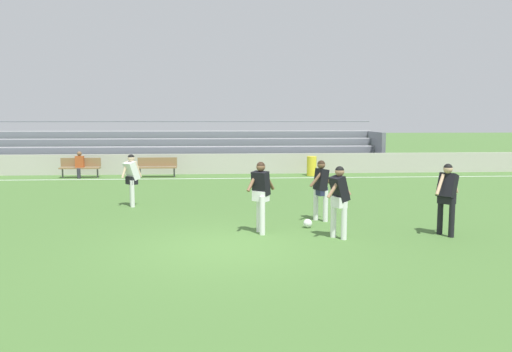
# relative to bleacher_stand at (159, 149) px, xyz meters

# --- Properties ---
(ground_plane) EXTENTS (160.00, 160.00, 0.00)m
(ground_plane) POSITION_rel_bleacher_stand_xyz_m (3.38, -16.40, -1.09)
(ground_plane) COLOR #477033
(field_line_sideline) EXTENTS (44.00, 0.12, 0.01)m
(field_line_sideline) POSITION_rel_bleacher_stand_xyz_m (3.38, -4.13, -1.09)
(field_line_sideline) COLOR white
(field_line_sideline) RESTS_ON ground
(sideline_wall) EXTENTS (48.00, 0.16, 0.98)m
(sideline_wall) POSITION_rel_bleacher_stand_xyz_m (3.38, -2.22, -0.60)
(sideline_wall) COLOR #BCB7AD
(sideline_wall) RESTS_ON ground
(bleacher_stand) EXTENTS (23.36, 3.10, 2.55)m
(bleacher_stand) POSITION_rel_bleacher_stand_xyz_m (0.00, 0.00, 0.00)
(bleacher_stand) COLOR #B2B2B7
(bleacher_stand) RESTS_ON ground
(bench_near_bin) EXTENTS (1.80, 0.40, 0.90)m
(bench_near_bin) POSITION_rel_bleacher_stand_xyz_m (0.32, -3.39, -0.54)
(bench_near_bin) COLOR olive
(bench_near_bin) RESTS_ON ground
(bench_centre_sideline) EXTENTS (1.80, 0.40, 0.90)m
(bench_centre_sideline) POSITION_rel_bleacher_stand_xyz_m (-3.15, -3.39, -0.54)
(bench_centre_sideline) COLOR olive
(bench_centre_sideline) RESTS_ON ground
(trash_bin) EXTENTS (0.46, 0.46, 0.92)m
(trash_bin) POSITION_rel_bleacher_stand_xyz_m (7.52, -3.33, -0.63)
(trash_bin) COLOR yellow
(trash_bin) RESTS_ON ground
(spectator_seated) EXTENTS (0.36, 0.42, 1.21)m
(spectator_seated) POSITION_rel_bleacher_stand_xyz_m (-3.15, -3.50, -0.39)
(spectator_seated) COLOR #2D2D38
(spectator_seated) RESTS_ON ground
(player_dark_deep_cover) EXTENTS (0.70, 0.48, 1.61)m
(player_dark_deep_cover) POSITION_rel_bleacher_stand_xyz_m (5.90, -13.77, -0.14)
(player_dark_deep_cover) COLOR white
(player_dark_deep_cover) RESTS_ON ground
(player_dark_challenging) EXTENTS (0.71, 0.46, 1.70)m
(player_dark_challenging) POSITION_rel_bleacher_stand_xyz_m (4.20, -15.13, -0.07)
(player_dark_challenging) COLOR white
(player_dark_challenging) RESTS_ON ground
(player_dark_overlapping) EXTENTS (0.67, 0.48, 1.65)m
(player_dark_overlapping) POSITION_rel_bleacher_stand_xyz_m (5.92, -15.76, -0.11)
(player_dark_overlapping) COLOR white
(player_dark_overlapping) RESTS_ON ground
(player_white_trailing_run) EXTENTS (0.61, 0.55, 1.62)m
(player_white_trailing_run) POSITION_rel_bleacher_stand_xyz_m (0.52, -11.20, -0.13)
(player_white_trailing_run) COLOR white
(player_white_trailing_run) RESTS_ON ground
(player_dark_on_ball) EXTENTS (0.71, 0.54, 1.68)m
(player_dark_on_ball) POSITION_rel_bleacher_stand_xyz_m (8.46, -15.66, -0.09)
(player_dark_on_ball) COLOR black
(player_dark_on_ball) RESTS_ON ground
(soccer_ball) EXTENTS (0.22, 0.22, 0.22)m
(soccer_ball) POSITION_rel_bleacher_stand_xyz_m (5.41, -14.60, -0.98)
(soccer_ball) COLOR white
(soccer_ball) RESTS_ON ground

